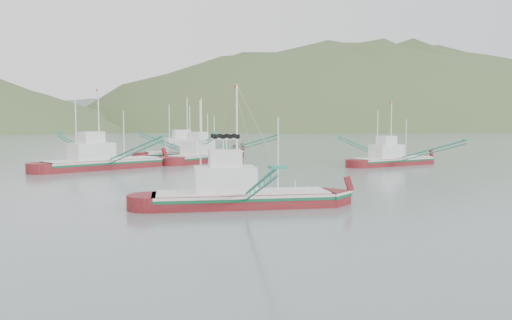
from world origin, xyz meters
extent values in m
plane|color=slate|center=(0.00, 0.00, 0.00)|extent=(1200.00, 1200.00, 0.00)
cube|color=maroon|center=(-2.30, 1.34, 0.18)|extent=(13.93, 4.93, 1.82)
cube|color=silver|center=(-2.30, 1.34, 0.95)|extent=(13.66, 4.97, 0.20)
cube|color=#0C5734|center=(-2.30, 1.34, 0.73)|extent=(13.66, 4.99, 0.20)
cube|color=silver|center=(-2.30, 1.34, 1.14)|extent=(13.23, 4.68, 0.11)
cube|color=silver|center=(-3.66, 1.48, 2.09)|extent=(4.80, 3.33, 2.00)
cube|color=silver|center=(-3.66, 1.48, 3.73)|extent=(2.55, 2.22, 1.27)
cylinder|color=white|center=(-2.76, 1.39, 5.18)|extent=(0.15, 0.15, 8.18)
cylinder|color=white|center=(-5.47, 1.65, 4.57)|extent=(0.13, 0.13, 6.96)
cylinder|color=white|center=(0.41, 1.08, 3.96)|extent=(0.11, 0.11, 5.73)
cube|color=maroon|center=(-13.59, 37.06, 0.22)|extent=(16.40, 11.82, 2.18)
cube|color=silver|center=(-13.59, 37.06, 1.14)|extent=(16.15, 11.73, 0.24)
cube|color=#0C5734|center=(-13.59, 37.06, 0.87)|extent=(16.16, 11.75, 0.24)
cube|color=silver|center=(-13.59, 37.06, 1.36)|extent=(15.58, 11.23, 0.13)
cube|color=silver|center=(-15.02, 36.26, 2.51)|extent=(6.46, 5.71, 2.40)
cube|color=silver|center=(-15.02, 36.26, 4.47)|extent=(3.65, 3.48, 1.53)
cylinder|color=white|center=(-14.07, 36.79, 6.22)|extent=(0.17, 0.17, 9.81)
cylinder|color=white|center=(-16.92, 35.19, 5.48)|extent=(0.15, 0.15, 8.34)
cylinder|color=white|center=(-10.74, 38.66, 4.74)|extent=(0.13, 0.13, 6.87)
cube|color=maroon|center=(28.69, 32.17, 0.19)|extent=(14.47, 7.43, 1.86)
cube|color=silver|center=(28.69, 32.17, 0.98)|extent=(14.22, 7.43, 0.21)
cube|color=#0C5734|center=(28.69, 32.17, 0.75)|extent=(14.22, 7.45, 0.21)
cube|color=silver|center=(28.69, 32.17, 1.16)|extent=(13.74, 7.06, 0.11)
cube|color=silver|center=(27.35, 31.79, 2.14)|extent=(5.30, 4.15, 2.05)
cube|color=silver|center=(27.35, 31.79, 3.82)|extent=(2.89, 2.64, 1.30)
cylinder|color=white|center=(28.24, 32.04, 5.31)|extent=(0.15, 0.15, 8.39)
cylinder|color=white|center=(25.56, 31.27, 4.68)|extent=(0.13, 0.13, 7.13)
cylinder|color=white|center=(31.38, 32.94, 4.05)|extent=(0.11, 0.11, 5.87)
cube|color=maroon|center=(2.03, 46.54, 0.21)|extent=(13.96, 13.83, 2.07)
cube|color=silver|center=(2.03, 46.54, 1.09)|extent=(13.79, 13.67, 0.23)
cube|color=#0C5734|center=(2.03, 46.54, 0.83)|extent=(13.81, 13.69, 0.23)
cube|color=silver|center=(2.03, 46.54, 1.29)|extent=(13.26, 13.14, 0.12)
cube|color=silver|center=(0.93, 45.45, 2.38)|extent=(6.01, 5.99, 2.28)
cube|color=silver|center=(0.93, 45.45, 4.24)|extent=(3.51, 3.51, 1.45)
cylinder|color=white|center=(1.67, 46.18, 5.90)|extent=(0.17, 0.17, 9.31)
cylinder|color=white|center=(-0.54, 44.00, 5.20)|extent=(0.14, 0.14, 7.91)
cylinder|color=white|center=(4.25, 48.72, 4.50)|extent=(0.12, 0.12, 6.52)
cube|color=maroon|center=(0.95, 54.55, 0.22)|extent=(16.80, 6.56, 2.18)
cube|color=silver|center=(0.95, 54.55, 1.14)|extent=(16.49, 6.60, 0.24)
cube|color=#0C5734|center=(0.95, 54.55, 0.87)|extent=(16.49, 6.63, 0.24)
cube|color=silver|center=(0.95, 54.55, 1.36)|extent=(15.96, 6.23, 0.13)
cube|color=silver|center=(-0.67, 54.32, 2.51)|extent=(5.88, 4.20, 2.40)
cube|color=silver|center=(-0.67, 54.32, 4.47)|extent=(3.14, 2.77, 1.53)
cylinder|color=white|center=(0.41, 54.47, 6.22)|extent=(0.17, 0.17, 9.81)
cylinder|color=white|center=(-2.83, 54.02, 5.48)|extent=(0.15, 0.15, 8.34)
cylinder|color=white|center=(4.19, 54.99, 4.74)|extent=(0.13, 0.13, 6.87)
ellipsoid|color=#42562C|center=(240.00, 430.00, 0.00)|extent=(684.00, 432.00, 306.00)
ellipsoid|color=slate|center=(30.00, 560.00, 0.00)|extent=(960.00, 400.00, 240.00)
camera|label=1|loc=(-11.24, -35.26, 6.34)|focal=35.00mm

